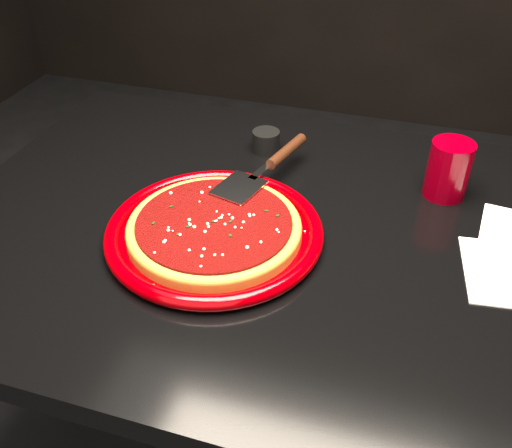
{
  "coord_description": "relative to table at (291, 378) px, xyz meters",
  "views": [
    {
      "loc": [
        0.15,
        -0.72,
        1.32
      ],
      "look_at": [
        -0.07,
        -0.03,
        0.77
      ],
      "focal_mm": 40.0,
      "sensor_mm": 36.0,
      "label": 1
    }
  ],
  "objects": [
    {
      "name": "table",
      "position": [
        0.0,
        0.0,
        0.0
      ],
      "size": [
        1.2,
        0.8,
        0.75
      ],
      "primitive_type": "cube",
      "color": "black",
      "rests_on": "floor"
    },
    {
      "name": "plate",
      "position": [
        -0.13,
        -0.06,
        0.39
      ],
      "size": [
        0.41,
        0.41,
        0.03
      ],
      "primitive_type": "cylinder",
      "rotation": [
        0.0,
        0.0,
        0.21
      ],
      "color": "#770002",
      "rests_on": "table"
    },
    {
      "name": "pizza_crust",
      "position": [
        -0.13,
        -0.06,
        0.39
      ],
      "size": [
        0.33,
        0.33,
        0.01
      ],
      "primitive_type": "cylinder",
      "rotation": [
        0.0,
        0.0,
        0.21
      ],
      "color": "olive",
      "rests_on": "plate"
    },
    {
      "name": "pizza_crust_rim",
      "position": [
        -0.13,
        -0.06,
        0.4
      ],
      "size": [
        0.33,
        0.33,
        0.02
      ],
      "primitive_type": "torus",
      "rotation": [
        0.0,
        0.0,
        0.21
      ],
      "color": "olive",
      "rests_on": "plate"
    },
    {
      "name": "pizza_sauce",
      "position": [
        -0.13,
        -0.06,
        0.4
      ],
      "size": [
        0.29,
        0.29,
        0.01
      ],
      "primitive_type": "cylinder",
      "rotation": [
        0.0,
        0.0,
        0.21
      ],
      "color": "#620A09",
      "rests_on": "plate"
    },
    {
      "name": "parmesan_dusting",
      "position": [
        -0.13,
        -0.06,
        0.41
      ],
      "size": [
        0.24,
        0.24,
        0.01
      ],
      "primitive_type": null,
      "color": "beige",
      "rests_on": "plate"
    },
    {
      "name": "basil_flecks",
      "position": [
        -0.13,
        -0.06,
        0.41
      ],
      "size": [
        0.22,
        0.22,
        0.0
      ],
      "primitive_type": null,
      "color": "black",
      "rests_on": "plate"
    },
    {
      "name": "pizza_server",
      "position": [
        -0.09,
        0.11,
        0.42
      ],
      "size": [
        0.15,
        0.3,
        0.02
      ],
      "primitive_type": null,
      "rotation": [
        0.0,
        0.0,
        -0.26
      ],
      "color": "#BABCC2",
      "rests_on": "plate"
    },
    {
      "name": "cup",
      "position": [
        0.22,
        0.18,
        0.43
      ],
      "size": [
        0.09,
        0.09,
        0.1
      ],
      "primitive_type": "cylinder",
      "rotation": [
        0.0,
        0.0,
        -0.21
      ],
      "color": "maroon",
      "rests_on": "table"
    },
    {
      "name": "ramekin",
      "position": [
        -0.13,
        0.24,
        0.4
      ],
      "size": [
        0.06,
        0.06,
        0.04
      ],
      "primitive_type": "cylinder",
      "rotation": [
        0.0,
        0.0,
        -0.09
      ],
      "color": "black",
      "rests_on": "table"
    }
  ]
}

